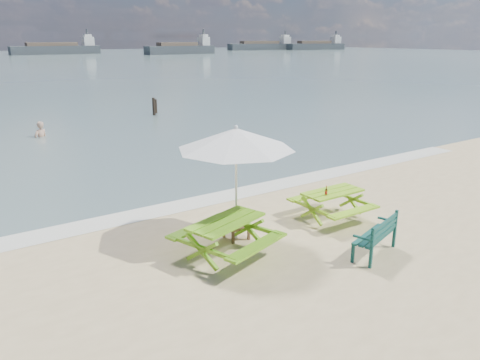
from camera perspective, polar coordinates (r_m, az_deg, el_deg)
foam_strip at (r=13.50m, az=-3.00°, el=-2.21°), size 22.00×0.90×0.01m
picnic_table_left at (r=9.89m, az=-1.67°, el=-7.22°), size 2.21×2.34×0.82m
picnic_table_right at (r=12.10m, az=11.16°, el=-3.08°), size 1.58×1.75×0.75m
park_bench at (r=10.43m, az=16.03°, el=-7.42°), size 1.42×0.83×0.83m
side_table at (r=10.82m, az=-0.47°, el=-6.26°), size 0.55×0.55×0.34m
patio_umbrella at (r=10.16m, az=-0.49°, el=5.04°), size 2.73×2.73×2.58m
beer_bottle at (r=11.61m, az=10.46°, el=-1.46°), size 0.06×0.06×0.24m
swimmer at (r=23.75m, az=-23.05°, el=4.43°), size 0.78×0.67×1.80m
mooring_pilings at (r=28.64m, az=-10.36°, el=8.62°), size 0.56×0.76×1.23m
cargo_ships at (r=140.61m, az=-9.98°, el=15.53°), size 154.75×24.10×4.40m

